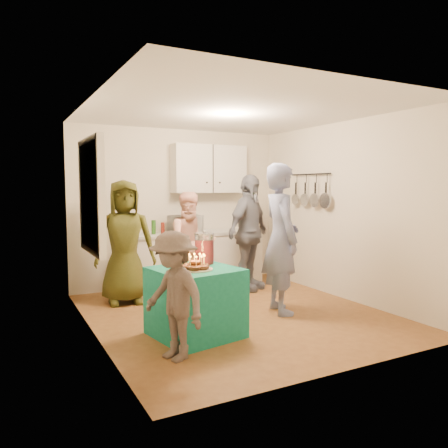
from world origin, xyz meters
name	(u,v)px	position (x,y,z in m)	size (l,w,h in m)	color
floor	(236,314)	(0.00, 0.00, 0.00)	(4.00, 4.00, 0.00)	brown
ceiling	(237,111)	(0.00, 0.00, 2.60)	(4.00, 4.00, 0.00)	white
back_wall	(179,208)	(0.00, 2.00, 1.30)	(3.60, 3.60, 0.00)	silver
left_wall	(93,219)	(-1.80, 0.00, 1.30)	(4.00, 4.00, 0.00)	silver
right_wall	(343,211)	(1.80, 0.00, 1.30)	(4.00, 4.00, 0.00)	silver
window_night	(90,196)	(-1.77, 0.30, 1.55)	(0.04, 1.00, 1.20)	black
counter	(197,260)	(0.20, 1.70, 0.43)	(2.20, 0.58, 0.86)	white
countertop	(197,233)	(0.20, 1.70, 0.89)	(2.24, 0.62, 0.05)	beige
upper_cabinet	(209,169)	(0.50, 1.85, 1.95)	(1.30, 0.30, 0.80)	white
pot_rack	(309,190)	(1.72, 0.70, 1.60)	(0.12, 1.00, 0.60)	black
microwave	(185,224)	(-0.01, 1.70, 1.05)	(0.50, 0.34, 0.28)	white
party_table	(195,302)	(-0.81, -0.51, 0.38)	(0.85, 0.85, 0.76)	#127D64
donut_cake	(195,262)	(-0.85, -0.60, 0.85)	(0.38, 0.38, 0.18)	#381C0C
punch_jar	(204,249)	(-0.60, -0.30, 0.93)	(0.22, 0.22, 0.34)	red
man_birthday	(281,238)	(0.56, -0.19, 0.98)	(0.72, 0.47, 1.96)	#7780AE
woman_back_left	(125,242)	(-1.14, 1.21, 0.88)	(0.86, 0.56, 1.75)	#63641C
woman_back_center	(191,243)	(-0.10, 1.23, 0.79)	(0.77, 0.60, 1.58)	#F68F80
woman_back_right	(249,233)	(0.83, 1.08, 0.92)	(1.08, 0.45, 1.85)	black
child_near_left	(174,296)	(-1.26, -1.02, 0.62)	(0.80, 0.46, 1.24)	#504440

